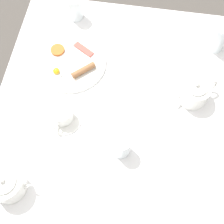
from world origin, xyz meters
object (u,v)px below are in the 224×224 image
at_px(teapot_far, 6,184).
at_px(wine_glass_spare, 219,38).
at_px(water_glass_tall, 75,8).
at_px(knife_by_plate, 182,176).
at_px(teapot_near, 194,91).
at_px(fork_by_plate, 174,45).
at_px(breakfast_plate, 71,62).
at_px(water_glass_short, 121,146).
at_px(teacup_with_saucer_left, 62,115).
at_px(spoon_for_tea, 78,163).

bearing_deg(teapot_far, wine_glass_spare, 41.79).
relative_size(water_glass_tall, knife_by_plate, 0.65).
bearing_deg(teapot_near, fork_by_plate, -99.26).
xyz_separation_m(breakfast_plate, fork_by_plate, (-0.42, -0.16, -0.01)).
bearing_deg(fork_by_plate, teapot_far, 53.06).
bearing_deg(water_glass_short, fork_by_plate, -107.56).
relative_size(teacup_with_saucer_left, fork_by_plate, 0.87).
distance_m(wine_glass_spare, fork_by_plate, 0.18).
bearing_deg(teapot_near, spoon_for_tea, 11.83).
bearing_deg(spoon_for_tea, teapot_near, -139.54).
distance_m(wine_glass_spare, knife_by_plate, 0.60).
bearing_deg(wine_glass_spare, water_glass_short, 57.43).
relative_size(water_glass_short, knife_by_plate, 0.59).
height_order(teapot_far, wine_glass_spare, wine_glass_spare).
xyz_separation_m(teacup_with_saucer_left, fork_by_plate, (-0.40, -0.41, -0.03)).
xyz_separation_m(breakfast_plate, spoon_for_tea, (-0.12, 0.42, -0.01)).
xyz_separation_m(fork_by_plate, knife_by_plate, (-0.07, 0.57, 0.00)).
bearing_deg(breakfast_plate, spoon_for_tea, 105.30).
xyz_separation_m(breakfast_plate, teapot_far, (0.10, 0.54, 0.04)).
bearing_deg(knife_by_plate, fork_by_plate, -83.42).
bearing_deg(teapot_far, spoon_for_tea, 24.85).
bearing_deg(teapot_far, water_glass_short, 23.88).
relative_size(teacup_with_saucer_left, knife_by_plate, 0.88).
relative_size(breakfast_plate, teapot_far, 1.50).
height_order(teacup_with_saucer_left, wine_glass_spare, wine_glass_spare).
relative_size(water_glass_tall, spoon_for_tea, 0.74).
height_order(water_glass_tall, fork_by_plate, water_glass_tall).
bearing_deg(spoon_for_tea, knife_by_plate, -178.54).
bearing_deg(teacup_with_saucer_left, water_glass_tall, -84.00).
relative_size(wine_glass_spare, spoon_for_tea, 0.88).
distance_m(teapot_near, water_glass_tall, 0.64).
xyz_separation_m(water_glass_tall, knife_by_plate, (-0.52, 0.66, -0.05)).
xyz_separation_m(breakfast_plate, teapot_near, (-0.51, 0.08, 0.04)).
bearing_deg(teapot_far, teacup_with_saucer_left, 62.32).
bearing_deg(spoon_for_tea, breakfast_plate, -74.70).
relative_size(breakfast_plate, teacup_with_saucer_left, 2.03).
xyz_separation_m(water_glass_short, wine_glass_spare, (-0.33, -0.52, 0.02)).
relative_size(teapot_near, knife_by_plate, 1.08).
bearing_deg(breakfast_plate, fork_by_plate, -159.32).
bearing_deg(fork_by_plate, water_glass_tall, -11.41).
height_order(teapot_far, teacup_with_saucer_left, teapot_far).
xyz_separation_m(wine_glass_spare, spoon_for_tea, (0.48, 0.60, -0.06)).
bearing_deg(teacup_with_saucer_left, knife_by_plate, 161.26).
distance_m(teapot_far, wine_glass_spare, 1.00).
relative_size(breakfast_plate, water_glass_tall, 2.74).
height_order(teapot_far, fork_by_plate, teapot_far).
bearing_deg(water_glass_tall, teapot_far, 84.68).
height_order(breakfast_plate, water_glass_tall, water_glass_tall).
xyz_separation_m(teapot_far, water_glass_short, (-0.37, -0.19, 0.00)).
distance_m(fork_by_plate, spoon_for_tea, 0.66).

